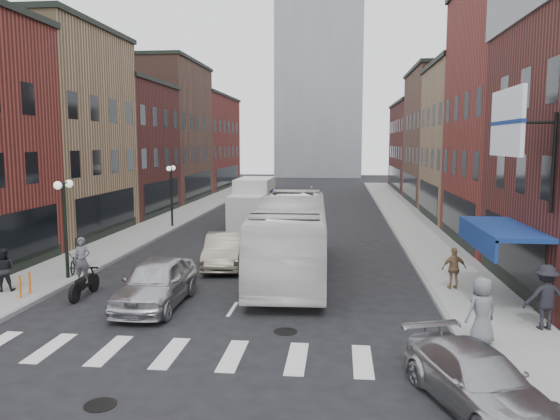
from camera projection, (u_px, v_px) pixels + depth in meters
The scene contains 31 objects.
ground at pixel (226, 319), 17.47m from camera, with size 160.00×160.00×0.00m, color black.
sidewalk_left at pixel (174, 218), 40.08m from camera, with size 3.00×74.00×0.15m, color gray.
sidewalk_right at pixel (410, 222), 38.25m from camera, with size 3.00×74.00×0.15m, color gray.
curb_left at pixel (194, 220), 39.93m from camera, with size 0.20×74.00×0.16m, color gray.
curb_right at pixel (388, 223), 38.42m from camera, with size 0.20×74.00×0.16m, color gray.
crosswalk_stripes at pixel (203, 355), 14.51m from camera, with size 12.00×2.20×0.01m, color silver.
bldg_left_mid_a at pixel (24, 133), 32.14m from camera, with size 10.30×10.20×12.30m.
bldg_left_mid_b at pixel (99, 149), 42.13m from camera, with size 10.30×10.20×10.30m.
bldg_left_far_a at pixel (148, 132), 52.80m from camera, with size 10.30×12.20×13.30m.
bldg_left_far_b at pixel (188, 142), 66.73m from camera, with size 10.30×16.20×11.30m.
bldg_right_mid_a at pixel (558, 113), 28.79m from camera, with size 10.30×10.20×14.30m.
bldg_right_mid_b at pixel (501, 142), 38.84m from camera, with size 10.30×10.20×11.30m.
bldg_right_far_a at pixel (466, 137), 49.63m from camera, with size 10.30×12.20×12.30m.
bldg_right_far_b at pixel (439, 147), 63.56m from camera, with size 10.30×16.20×10.30m.
awning_blue at pixel (497, 230), 18.65m from camera, with size 1.80×5.00×0.78m.
billboard_sign at pixel (510, 125), 16.28m from camera, with size 1.52×3.00×3.70m.
distant_tower at pixel (320, 26), 91.36m from camera, with size 14.00×14.00×50.00m, color #9399A0.
streetlamp_near at pixel (65, 210), 21.85m from camera, with size 0.32×1.22×4.11m.
streetlamp_far at pixel (171, 184), 35.67m from camera, with size 0.32×1.22×4.11m.
bike_rack at pixel (25, 285), 19.50m from camera, with size 0.08×0.68×0.80m.
box_truck at pixel (253, 204), 36.25m from camera, with size 2.33×7.38×3.21m.
motorcycle_rider at pixel (83, 269), 19.76m from camera, with size 0.65×2.18×2.22m.
transit_bus at pixel (292, 235), 23.26m from camera, with size 2.81×12.01×3.34m, color white.
sedan_left_near at pixel (156, 283), 18.73m from camera, with size 1.95×4.85×1.65m, color #BBBBC0.
sedan_left_far at pixel (224, 251), 24.65m from camera, with size 1.59×4.56×1.50m, color #B3AA91.
curb_car at pixel (477, 380), 11.50m from camera, with size 1.76×4.33×1.26m, color #A8A8AD.
parked_bicycle at pixel (76, 261), 23.09m from camera, with size 0.62×1.77×0.93m, color black.
ped_left_solo at pixel (3, 269), 20.12m from camera, with size 0.79×0.45×1.62m, color black.
ped_right_a at pixel (545, 297), 15.97m from camera, with size 1.24×0.62×1.92m, color black.
ped_right_b at pixel (454, 268), 20.39m from camera, with size 0.92×0.46×1.58m, color olive.
ped_right_c at pixel (482, 311), 14.80m from camera, with size 0.90×0.59×1.85m, color slate.
Camera 1 is at (3.55, -16.62, 5.60)m, focal length 35.00 mm.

